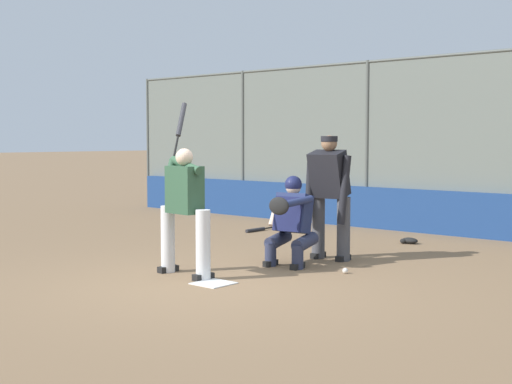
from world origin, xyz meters
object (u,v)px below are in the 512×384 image
Objects in this scene: umpire_home at (329,193)px; spare_bat_near_backstop at (258,230)px; batter_at_plate at (185,207)px; catcher_behind_plate at (290,219)px; fielding_glove_on_dirt at (409,241)px; baseball_loose at (345,271)px.

spare_bat_near_backstop is (2.88, -1.75, -0.94)m from umpire_home.
batter_at_plate reaches higher than catcher_behind_plate.
fielding_glove_on_dirt is at bearing -97.09° from umpire_home.
baseball_loose is at bearing -129.53° from batter_at_plate.
catcher_behind_plate is at bearing -105.69° from batter_at_plate.
catcher_behind_plate is at bearing 0.52° from baseball_loose.
catcher_behind_plate is 3.76m from spare_bat_near_backstop.
umpire_home reaches higher than catcher_behind_plate.
batter_at_plate reaches higher than umpire_home.
catcher_behind_plate is 0.82m from umpire_home.
batter_at_plate is 2.52× the size of spare_bat_near_backstop.
batter_at_plate is 30.32× the size of baseball_loose.
fielding_glove_on_dirt is (-0.09, -2.19, -0.92)m from umpire_home.
batter_at_plate is 1.24× the size of umpire_home.
batter_at_plate is 2.31m from umpire_home.
batter_at_plate is 1.80× the size of catcher_behind_plate.
umpire_home is at bearing -43.35° from baseball_loose.
batter_at_plate reaches higher than spare_bat_near_backstop.
umpire_home is 2.38m from fielding_glove_on_dirt.
batter_at_plate reaches higher than baseball_loose.
catcher_behind_plate reaches higher than fielding_glove_on_dirt.
baseball_loose is (-0.90, -0.01, -0.61)m from catcher_behind_plate.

